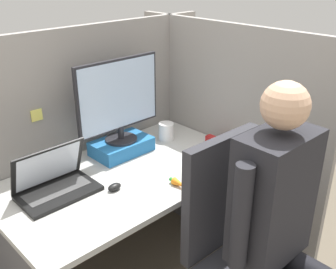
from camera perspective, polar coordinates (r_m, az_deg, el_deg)
The scene contains 12 objects.
cubicle_panel_back at distance 2.41m, azimuth -12.02°, elevation -1.82°, with size 1.87×0.05×1.42m.
cubicle_panel_right at distance 2.51m, azimuth 7.92°, elevation -0.46°, with size 0.04×1.42×1.42m.
desk at distance 2.20m, azimuth -5.77°, elevation -9.52°, with size 1.37×0.77×0.70m.
paper_box at distance 2.31m, azimuth -6.75°, elevation -1.71°, with size 0.34×0.22×0.08m.
monitor at distance 2.20m, azimuth -7.17°, elevation 5.24°, with size 0.53×0.19×0.47m.
laptop at distance 1.99m, azimuth -16.01°, elevation -6.97°, with size 0.37×0.23×0.24m.
mouse at distance 1.96m, azimuth -7.77°, elevation -7.56°, with size 0.07×0.04×0.04m.
stapler at distance 2.40m, azimuth 7.00°, elevation -1.09°, with size 0.04×0.14×0.05m.
carrot_toy at distance 1.97m, azimuth 1.71°, elevation -7.18°, with size 0.04×0.12×0.04m.
office_chair at distance 1.87m, azimuth 11.01°, elevation -16.19°, with size 0.52×0.56×1.06m.
person at distance 1.66m, azimuth 16.35°, elevation -12.21°, with size 0.48×0.43×1.36m.
coffee_mug at distance 2.46m, azimuth -0.28°, elevation 0.48°, with size 0.09×0.09×0.11m.
Camera 1 is at (-1.10, -1.08, 1.75)m, focal length 42.00 mm.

